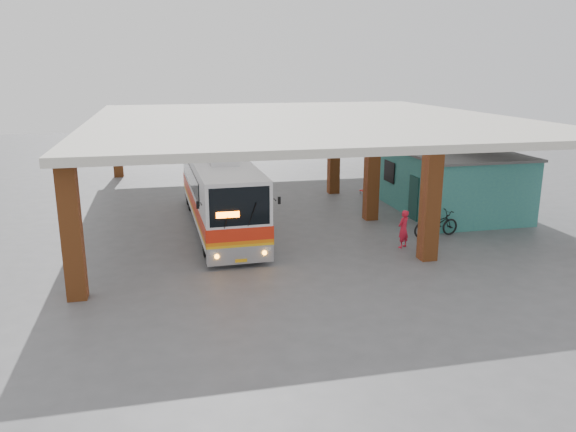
# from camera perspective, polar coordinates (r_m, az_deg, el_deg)

# --- Properties ---
(ground) EXTENTS (90.00, 90.00, 0.00)m
(ground) POSITION_cam_1_polar(r_m,az_deg,el_deg) (23.70, 4.14, -2.58)
(ground) COLOR #515154
(ground) RESTS_ON ground
(brick_columns) EXTENTS (20.10, 21.60, 4.35)m
(brick_columns) POSITION_cam_1_polar(r_m,az_deg,el_deg) (28.25, 4.05, 4.81)
(brick_columns) COLOR #9B4E21
(brick_columns) RESTS_ON ground
(canopy_roof) EXTENTS (21.00, 23.00, 0.30)m
(canopy_roof) POSITION_cam_1_polar(r_m,az_deg,el_deg) (29.13, 1.50, 9.76)
(canopy_roof) COLOR beige
(canopy_roof) RESTS_ON brick_columns
(shop_building) EXTENTS (5.20, 8.20, 3.11)m
(shop_building) POSITION_cam_1_polar(r_m,az_deg,el_deg) (29.79, 15.86, 3.60)
(shop_building) COLOR #2C6C6F
(shop_building) RESTS_ON ground
(coach_bus) EXTENTS (2.70, 11.74, 3.40)m
(coach_bus) POSITION_cam_1_polar(r_m,az_deg,el_deg) (25.55, -6.98, 2.55)
(coach_bus) COLOR silver
(coach_bus) RESTS_ON ground
(motorcycle) EXTENTS (2.27, 1.07, 1.15)m
(motorcycle) POSITION_cam_1_polar(r_m,az_deg,el_deg) (24.95, 14.80, -0.78)
(motorcycle) COLOR black
(motorcycle) RESTS_ON ground
(pedestrian) EXTENTS (0.68, 0.62, 1.56)m
(pedestrian) POSITION_cam_1_polar(r_m,az_deg,el_deg) (23.11, 11.64, -1.30)
(pedestrian) COLOR red
(pedestrian) RESTS_ON ground
(red_chair) EXTENTS (0.52, 0.52, 0.74)m
(red_chair) POSITION_cam_1_polar(r_m,az_deg,el_deg) (32.74, 7.86, 2.83)
(red_chair) COLOR red
(red_chair) RESTS_ON ground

